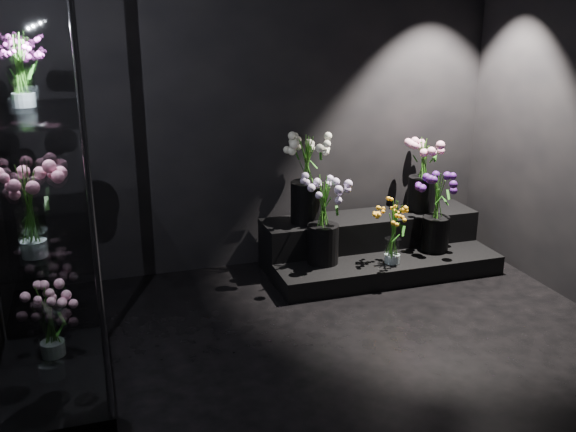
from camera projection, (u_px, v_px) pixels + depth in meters
name	position (u px, v px, depth m)	size (l,w,h in m)	color
floor	(354.00, 384.00, 3.74)	(4.00, 4.00, 0.00)	black
wall_back	(260.00, 99.00, 5.12)	(4.00, 4.00, 0.00)	black
display_riser	(374.00, 246.00, 5.42)	(1.86, 0.83, 0.41)	black
display_case	(30.00, 196.00, 3.31)	(0.64, 1.06, 2.33)	black
bouquet_orange_bells	(394.00, 232.00, 5.03)	(0.28, 0.28, 0.51)	white
bouquet_lilac	(323.00, 214.00, 4.99)	(0.40, 0.40, 0.70)	black
bouquet_purple	(437.00, 208.00, 5.27)	(0.38, 0.38, 0.65)	black
bouquet_cream_roses	(307.00, 173.00, 5.15)	(0.44, 0.44, 0.72)	black
bouquet_pink_roses	(423.00, 169.00, 5.48)	(0.46, 0.46, 0.63)	black
bouquet_case_pink	(29.00, 208.00, 3.12)	(0.39, 0.39, 0.47)	white
bouquet_case_magenta	(20.00, 71.00, 3.29)	(0.21, 0.21, 0.37)	white
bouquet_case_base_pink	(49.00, 320.00, 3.77)	(0.38, 0.38, 0.45)	white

